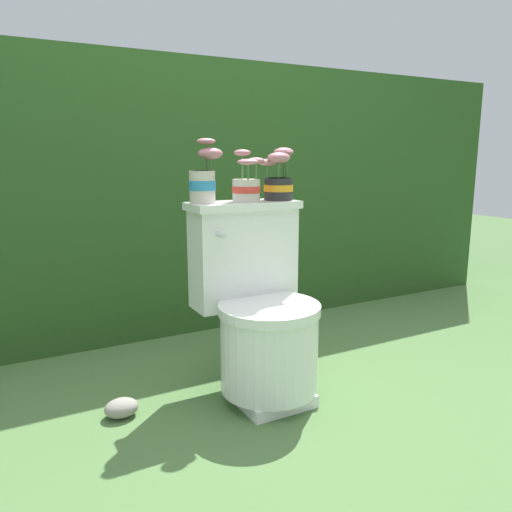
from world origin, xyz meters
TOP-DOWN VIEW (x-y plane):
  - ground_plane at (0.00, 0.00)m, footprint 12.00×12.00m
  - hedge_backdrop at (0.00, 1.33)m, footprint 4.39×1.00m
  - toilet at (0.03, 0.07)m, footprint 0.45×0.50m
  - potted_plant_left at (-0.13, 0.21)m, footprint 0.14×0.10m
  - potted_plant_midleft at (0.04, 0.18)m, footprint 0.12×0.13m
  - potted_plant_middle at (0.18, 0.19)m, footprint 0.16×0.13m
  - garden_stone at (-0.51, 0.13)m, footprint 0.12×0.10m

SIDE VIEW (x-z plane):
  - ground_plane at x=0.00m, z-range 0.00..0.00m
  - garden_stone at x=-0.51m, z-range 0.00..0.07m
  - toilet at x=0.03m, z-range -0.05..0.71m
  - hedge_backdrop at x=0.00m, z-range 0.00..1.42m
  - potted_plant_midleft at x=0.04m, z-range 0.72..0.92m
  - potted_plant_middle at x=0.18m, z-range 0.73..0.94m
  - potted_plant_left at x=-0.13m, z-range 0.72..0.97m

